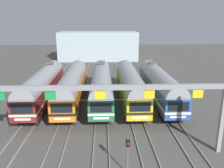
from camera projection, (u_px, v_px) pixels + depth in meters
The scene contains 10 objects.
ground_plane at pixel (102, 102), 34.03m from camera, with size 160.00×160.00×0.00m, color #4C4944.
track_bed at pixel (102, 75), 50.37m from camera, with size 18.17×70.00×0.15m.
commuter_train_maroon at pixel (43, 85), 33.00m from camera, with size 2.88×18.06×5.05m.
commuter_train_orange at pixel (72, 85), 33.15m from camera, with size 2.88×18.06×4.77m.
commuter_train_green at pixel (101, 85), 33.31m from camera, with size 2.88×18.06×5.05m.
commuter_train_yellow at pixel (130, 84), 33.46m from camera, with size 2.88×18.06×4.77m.
commuter_train_blue at pixel (159, 84), 33.62m from camera, with size 2.88×18.06×5.05m.
catenary_gantry at pixel (100, 99), 19.63m from camera, with size 21.90×0.44×6.97m.
yard_signal_mast at pixel (128, 150), 17.75m from camera, with size 0.28×0.35×3.04m.
maintenance_building at pixel (98, 46), 69.59m from camera, with size 22.84×10.00×8.19m, color #9EB2B7.
Camera 1 is at (0.28, -32.09, 11.73)m, focal length 37.31 mm.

